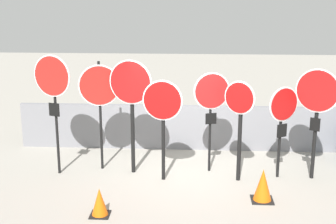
# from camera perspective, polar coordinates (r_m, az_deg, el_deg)

# --- Properties ---
(ground_plane) EXTENTS (40.00, 40.00, 0.00)m
(ground_plane) POSITION_cam_1_polar(r_m,az_deg,el_deg) (10.35, 2.32, -7.66)
(ground_plane) COLOR gray
(fence_back) EXTENTS (8.55, 0.12, 1.14)m
(fence_back) POSITION_cam_1_polar(r_m,az_deg,el_deg) (11.80, 2.52, -1.90)
(fence_back) COLOR slate
(fence_back) RESTS_ON ground
(stop_sign_0) EXTENTS (0.85, 0.32, 2.64)m
(stop_sign_0) POSITION_cam_1_polar(r_m,az_deg,el_deg) (10.13, -13.88, 3.19)
(stop_sign_0) COLOR black
(stop_sign_0) RESTS_ON ground
(stop_sign_1) EXTENTS (0.90, 0.17, 2.45)m
(stop_sign_1) POSITION_cam_1_polar(r_m,az_deg,el_deg) (10.24, -8.36, 2.55)
(stop_sign_1) COLOR black
(stop_sign_1) RESTS_ON ground
(stop_sign_2) EXTENTS (0.93, 0.27, 2.52)m
(stop_sign_2) POSITION_cam_1_polar(r_m,az_deg,el_deg) (9.96, -4.53, 2.23)
(stop_sign_2) COLOR black
(stop_sign_2) RESTS_ON ground
(stop_sign_3) EXTENTS (0.83, 0.19, 2.17)m
(stop_sign_3) POSITION_cam_1_polar(r_m,az_deg,el_deg) (9.58, -0.66, 0.29)
(stop_sign_3) COLOR black
(stop_sign_3) RESTS_ON ground
(stop_sign_4) EXTENTS (0.78, 0.26, 2.24)m
(stop_sign_4) POSITION_cam_1_polar(r_m,az_deg,el_deg) (10.08, 5.31, 1.71)
(stop_sign_4) COLOR black
(stop_sign_4) RESTS_ON ground
(stop_sign_5) EXTENTS (0.59, 0.40, 2.16)m
(stop_sign_5) POSITION_cam_1_polar(r_m,az_deg,el_deg) (9.68, 8.73, -0.14)
(stop_sign_5) COLOR black
(stop_sign_5) RESTS_ON ground
(stop_sign_6) EXTENTS (0.64, 0.40, 2.00)m
(stop_sign_6) POSITION_cam_1_polar(r_m,az_deg,el_deg) (10.03, 13.83, 0.01)
(stop_sign_6) COLOR black
(stop_sign_6) RESTS_ON ground
(stop_sign_7) EXTENTS (0.81, 0.47, 2.39)m
(stop_sign_7) POSITION_cam_1_polar(r_m,az_deg,el_deg) (10.10, 17.71, 1.16)
(stop_sign_7) COLOR black
(stop_sign_7) RESTS_ON ground
(traffic_cone_0) EXTENTS (0.35, 0.35, 0.52)m
(traffic_cone_0) POSITION_cam_1_polar(r_m,az_deg,el_deg) (8.60, -8.34, -10.81)
(traffic_cone_0) COLOR black
(traffic_cone_0) RESTS_ON ground
(traffic_cone_1) EXTENTS (0.42, 0.42, 0.64)m
(traffic_cone_1) POSITION_cam_1_polar(r_m,az_deg,el_deg) (9.22, 11.48, -8.73)
(traffic_cone_1) COLOR black
(traffic_cone_1) RESTS_ON ground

